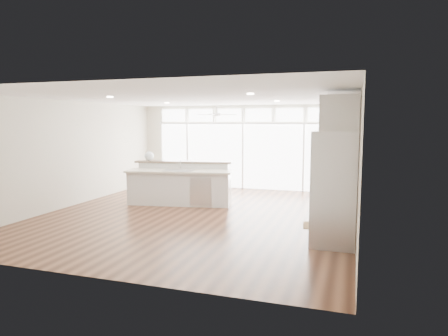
% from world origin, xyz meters
% --- Properties ---
extents(floor, '(7.00, 8.00, 0.02)m').
position_xyz_m(floor, '(0.00, 0.00, -0.01)').
color(floor, '#3D1F12').
rests_on(floor, ground).
extents(ceiling, '(7.00, 8.00, 0.02)m').
position_xyz_m(ceiling, '(0.00, 0.00, 2.70)').
color(ceiling, white).
rests_on(ceiling, wall_back).
extents(wall_back, '(7.00, 0.04, 2.70)m').
position_xyz_m(wall_back, '(0.00, 4.00, 1.35)').
color(wall_back, beige).
rests_on(wall_back, floor).
extents(wall_front, '(7.00, 0.04, 2.70)m').
position_xyz_m(wall_front, '(0.00, -4.00, 1.35)').
color(wall_front, beige).
rests_on(wall_front, floor).
extents(wall_left, '(0.04, 8.00, 2.70)m').
position_xyz_m(wall_left, '(-3.50, 0.00, 1.35)').
color(wall_left, beige).
rests_on(wall_left, floor).
extents(wall_right, '(0.04, 8.00, 2.70)m').
position_xyz_m(wall_right, '(3.50, 0.00, 1.35)').
color(wall_right, beige).
rests_on(wall_right, floor).
extents(glass_wall, '(5.80, 0.06, 2.08)m').
position_xyz_m(glass_wall, '(0.00, 3.94, 1.05)').
color(glass_wall, silver).
rests_on(glass_wall, wall_back).
extents(transom_row, '(5.90, 0.06, 0.40)m').
position_xyz_m(transom_row, '(0.00, 3.94, 2.38)').
color(transom_row, silver).
rests_on(transom_row, wall_back).
extents(desk_window, '(0.04, 0.85, 0.85)m').
position_xyz_m(desk_window, '(3.46, 0.30, 1.55)').
color(desk_window, silver).
rests_on(desk_window, wall_right).
extents(ceiling_fan, '(1.16, 1.16, 0.32)m').
position_xyz_m(ceiling_fan, '(-0.50, 2.80, 2.48)').
color(ceiling_fan, white).
rests_on(ceiling_fan, ceiling).
extents(recessed_lights, '(3.40, 3.00, 0.02)m').
position_xyz_m(recessed_lights, '(0.00, 0.20, 2.68)').
color(recessed_lights, white).
rests_on(recessed_lights, ceiling).
extents(oven_cabinet, '(0.64, 1.20, 2.50)m').
position_xyz_m(oven_cabinet, '(3.17, 1.80, 1.25)').
color(oven_cabinet, silver).
rests_on(oven_cabinet, floor).
extents(desk_nook, '(0.72, 1.30, 0.76)m').
position_xyz_m(desk_nook, '(3.13, 0.30, 0.38)').
color(desk_nook, silver).
rests_on(desk_nook, floor).
extents(upper_cabinets, '(0.64, 1.30, 0.64)m').
position_xyz_m(upper_cabinets, '(3.17, 0.30, 2.35)').
color(upper_cabinets, silver).
rests_on(upper_cabinets, wall_right).
extents(refrigerator, '(0.76, 0.90, 2.00)m').
position_xyz_m(refrigerator, '(3.11, -1.35, 1.00)').
color(refrigerator, silver).
rests_on(refrigerator, floor).
extents(fridge_cabinet, '(0.64, 0.90, 0.60)m').
position_xyz_m(fridge_cabinet, '(3.17, -1.35, 2.30)').
color(fridge_cabinet, silver).
rests_on(fridge_cabinet, wall_right).
extents(framed_photos, '(0.06, 0.22, 0.80)m').
position_xyz_m(framed_photos, '(3.46, 0.92, 1.40)').
color(framed_photos, black).
rests_on(framed_photos, wall_right).
extents(kitchen_island, '(2.92, 1.53, 1.10)m').
position_xyz_m(kitchen_island, '(-0.91, 0.97, 0.55)').
color(kitchen_island, silver).
rests_on(kitchen_island, floor).
extents(rug, '(0.89, 0.69, 0.01)m').
position_xyz_m(rug, '(2.87, -0.16, 0.01)').
color(rug, '#3C2713').
rests_on(rug, floor).
extents(office_chair, '(0.50, 0.47, 0.89)m').
position_xyz_m(office_chair, '(3.00, -0.21, 0.45)').
color(office_chair, black).
rests_on(office_chair, floor).
extents(fishbowl, '(0.33, 0.33, 0.26)m').
position_xyz_m(fishbowl, '(-1.92, 1.20, 1.23)').
color(fishbowl, silver).
rests_on(fishbowl, kitchen_island).
extents(monitor, '(0.10, 0.45, 0.37)m').
position_xyz_m(monitor, '(3.05, 0.30, 0.94)').
color(monitor, black).
rests_on(monitor, desk_nook).
extents(keyboard, '(0.12, 0.31, 0.02)m').
position_xyz_m(keyboard, '(2.88, 0.30, 0.77)').
color(keyboard, silver).
rests_on(keyboard, desk_nook).
extents(potted_plant, '(0.28, 0.30, 0.22)m').
position_xyz_m(potted_plant, '(3.17, 1.80, 2.61)').
color(potted_plant, '#2E5223').
rests_on(potted_plant, oven_cabinet).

